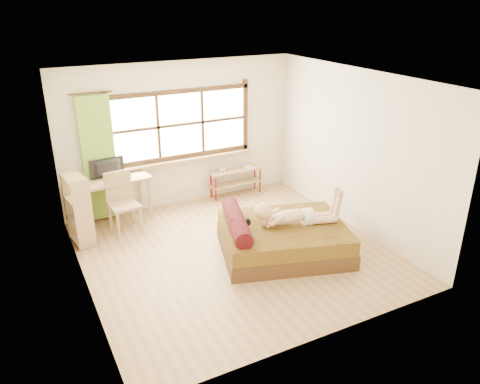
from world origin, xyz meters
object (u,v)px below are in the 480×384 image
desk (111,185)px  chair (122,199)px  bed (281,237)px  woman (295,207)px  kitten (240,225)px  bookshelf (79,210)px  pipe_shelf (236,176)px

desk → chair: (0.09, -0.36, -0.14)m
desk → bed: bearing=-53.7°
woman → kitten: 0.90m
bed → desk: size_ratio=1.65×
chair → bookshelf: bookshelf is taller
kitten → bookshelf: size_ratio=0.25×
woman → bookshelf: bookshelf is taller
woman → pipe_shelf: bearing=101.4°
bed → pipe_shelf: size_ratio=2.08×
chair → pipe_shelf: size_ratio=0.95×
bed → pipe_shelf: 2.43m
pipe_shelf → bed: bearing=-100.6°
bed → pipe_shelf: bearing=96.7°
bookshelf → bed: bearing=-42.2°
bed → chair: bearing=153.0°
bed → kitten: (-0.67, 0.09, 0.33)m
bed → kitten: 0.76m
desk → bookshelf: bearing=-146.8°
woman → chair: woman is taller
chair → pipe_shelf: 2.47m
woman → bookshelf: 3.43m
woman → chair: size_ratio=1.29×
bed → pipe_shelf: bed is taller
desk → pipe_shelf: size_ratio=1.26×
woman → desk: (-2.27, 2.33, -0.05)m
bed → bookshelf: 3.24m
chair → bookshelf: bearing=-173.0°
chair → bookshelf: size_ratio=0.89×
kitten → chair: size_ratio=0.28×
woman → chair: bearing=154.8°
bed → desk: 3.11m
woman → desk: woman is taller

